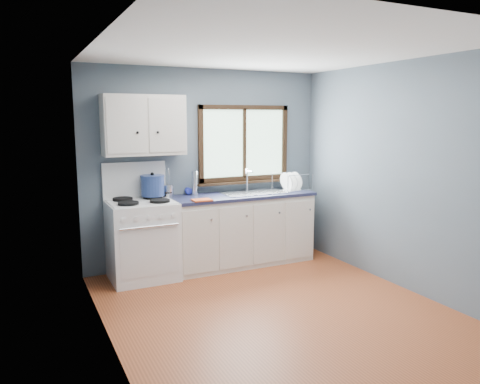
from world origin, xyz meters
name	(u,v)px	position (x,y,z in m)	size (l,w,h in m)	color
floor	(275,310)	(0.00, 0.00, -0.01)	(3.20, 3.60, 0.02)	#A14D27
ceiling	(278,49)	(0.00, 0.00, 2.51)	(3.20, 3.60, 0.02)	white
wall_back	(206,167)	(0.00, 1.81, 1.25)	(3.20, 0.02, 2.50)	slate
wall_front	(425,223)	(0.00, -1.81, 1.25)	(3.20, 0.02, 2.50)	slate
wall_left	(104,197)	(-1.61, 0.00, 1.25)	(0.02, 3.60, 2.50)	slate
wall_right	(403,176)	(1.61, 0.00, 1.25)	(0.02, 3.60, 2.50)	slate
gas_range	(142,238)	(-0.95, 1.47, 0.49)	(0.76, 0.69, 1.36)	white
base_cabinets	(241,233)	(0.36, 1.49, 0.41)	(1.85, 0.60, 0.88)	silver
countertop	(241,195)	(0.36, 1.49, 0.90)	(1.89, 0.64, 0.04)	#1A1D37
sink	(254,197)	(0.54, 1.49, 0.86)	(0.84, 0.46, 0.44)	silver
window	(244,149)	(0.54, 1.77, 1.48)	(1.36, 0.10, 1.03)	#9EC6A8
upper_cabinets	(144,125)	(-0.85, 1.63, 1.80)	(0.95, 0.35, 0.70)	silver
skillet	(152,194)	(-0.77, 1.61, 0.98)	(0.37, 0.26, 0.05)	black
stockpot	(153,185)	(-0.77, 1.61, 1.09)	(0.30, 0.30, 0.28)	navy
utensil_crock	(168,191)	(-0.57, 1.64, 1.00)	(0.16, 0.16, 0.39)	silver
thermos	(194,183)	(-0.22, 1.66, 1.07)	(0.07, 0.07, 0.31)	silver
soap_bottle	(189,186)	(-0.28, 1.71, 1.04)	(0.09, 0.09, 0.23)	#232EA9
dish_towel	(202,200)	(-0.28, 1.24, 0.93)	(0.23, 0.16, 0.02)	#DF5323
dish_rack	(292,185)	(1.12, 1.50, 0.98)	(0.51, 0.42, 0.24)	silver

